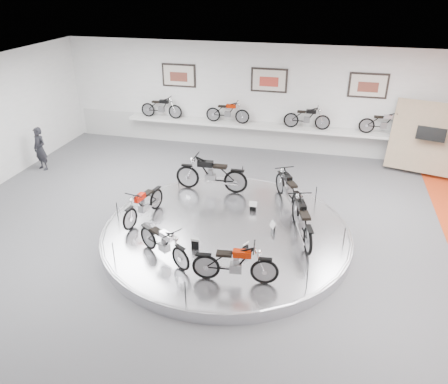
% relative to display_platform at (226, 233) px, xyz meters
% --- Properties ---
extents(floor, '(16.00, 16.00, 0.00)m').
position_rel_display_platform_xyz_m(floor, '(0.00, -0.30, -0.15)').
color(floor, '#4D4D50').
rests_on(floor, ground).
extents(ceiling, '(16.00, 16.00, 0.00)m').
position_rel_display_platform_xyz_m(ceiling, '(0.00, -0.30, 3.85)').
color(ceiling, white).
rests_on(ceiling, wall_back).
extents(wall_back, '(16.00, 0.00, 16.00)m').
position_rel_display_platform_xyz_m(wall_back, '(0.00, 6.70, 1.85)').
color(wall_back, white).
rests_on(wall_back, floor).
extents(dado_band, '(15.68, 0.04, 1.10)m').
position_rel_display_platform_xyz_m(dado_band, '(0.00, 6.68, 0.40)').
color(dado_band, '#BCBCBA').
rests_on(dado_band, floor).
extents(display_platform, '(6.40, 6.40, 0.30)m').
position_rel_display_platform_xyz_m(display_platform, '(0.00, 0.00, 0.00)').
color(display_platform, silver).
rests_on(display_platform, floor).
extents(platform_rim, '(6.40, 6.40, 0.10)m').
position_rel_display_platform_xyz_m(platform_rim, '(0.00, 0.00, 0.12)').
color(platform_rim, '#B2B2BA').
rests_on(platform_rim, display_platform).
extents(shelf, '(11.00, 0.55, 0.10)m').
position_rel_display_platform_xyz_m(shelf, '(0.00, 6.40, 0.85)').
color(shelf, silver).
rests_on(shelf, wall_back).
extents(poster_left, '(1.35, 0.06, 0.88)m').
position_rel_display_platform_xyz_m(poster_left, '(-3.50, 6.66, 2.55)').
color(poster_left, beige).
rests_on(poster_left, wall_back).
extents(poster_center, '(1.35, 0.06, 0.88)m').
position_rel_display_platform_xyz_m(poster_center, '(0.00, 6.66, 2.55)').
color(poster_center, beige).
rests_on(poster_center, wall_back).
extents(poster_right, '(1.35, 0.06, 0.88)m').
position_rel_display_platform_xyz_m(poster_right, '(3.50, 6.66, 2.55)').
color(poster_right, beige).
rests_on(poster_right, wall_back).
extents(display_panel, '(2.56, 1.52, 2.30)m').
position_rel_display_platform_xyz_m(display_panel, '(5.60, 5.80, 1.10)').
color(display_panel, '#9B7E63').
rests_on(display_panel, floor).
extents(shelf_bike_a, '(1.22, 0.43, 0.73)m').
position_rel_display_platform_xyz_m(shelf_bike_a, '(-4.20, 6.40, 1.27)').
color(shelf_bike_a, black).
rests_on(shelf_bike_a, shelf).
extents(shelf_bike_b, '(1.22, 0.43, 0.73)m').
position_rel_display_platform_xyz_m(shelf_bike_b, '(-1.50, 6.40, 1.27)').
color(shelf_bike_b, '#931800').
rests_on(shelf_bike_b, shelf).
extents(shelf_bike_c, '(1.22, 0.43, 0.73)m').
position_rel_display_platform_xyz_m(shelf_bike_c, '(1.50, 6.40, 1.27)').
color(shelf_bike_c, black).
rests_on(shelf_bike_c, shelf).
extents(shelf_bike_d, '(1.22, 0.43, 0.73)m').
position_rel_display_platform_xyz_m(shelf_bike_d, '(4.20, 6.40, 1.27)').
color(shelf_bike_d, silver).
rests_on(shelf_bike_d, shelf).
extents(bike_a, '(1.28, 1.74, 0.98)m').
position_rel_display_platform_xyz_m(bike_a, '(1.39, 1.74, 0.64)').
color(bike_a, black).
rests_on(bike_a, display_platform).
extents(bike_b, '(1.88, 0.68, 1.11)m').
position_rel_display_platform_xyz_m(bike_b, '(-0.96, 2.05, 0.70)').
color(bike_b, black).
rests_on(bike_b, display_platform).
extents(bike_c, '(0.83, 1.61, 0.90)m').
position_rel_display_platform_xyz_m(bike_c, '(-2.26, -0.03, 0.60)').
color(bike_c, red).
rests_on(bike_c, display_platform).
extents(bike_d, '(1.56, 1.22, 0.88)m').
position_rel_display_platform_xyz_m(bike_d, '(-1.07, -1.64, 0.59)').
color(bike_d, silver).
rests_on(bike_d, display_platform).
extents(bike_e, '(1.63, 0.73, 0.93)m').
position_rel_display_platform_xyz_m(bike_e, '(0.69, -2.05, 0.61)').
color(bike_e, '#931800').
rests_on(bike_e, display_platform).
extents(bike_f, '(1.11, 1.87, 1.04)m').
position_rel_display_platform_xyz_m(bike_f, '(1.91, 0.05, 0.67)').
color(bike_f, black).
rests_on(bike_f, display_platform).
extents(visitor, '(0.64, 0.52, 1.52)m').
position_rel_display_platform_xyz_m(visitor, '(-7.36, 2.84, 0.61)').
color(visitor, black).
rests_on(visitor, floor).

